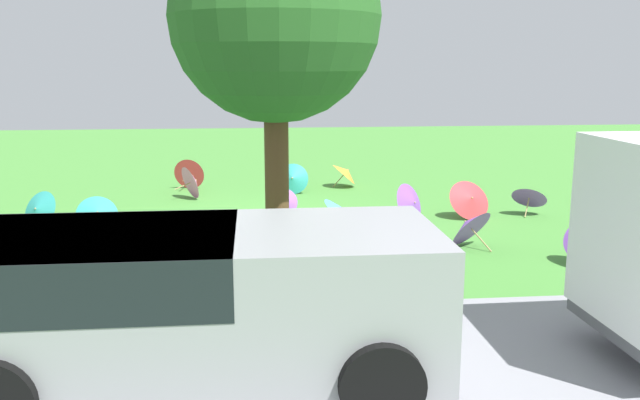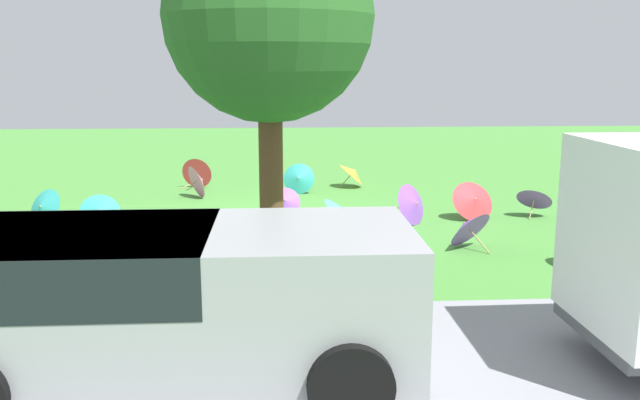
{
  "view_description": "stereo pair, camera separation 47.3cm",
  "coord_description": "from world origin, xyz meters",
  "px_view_note": "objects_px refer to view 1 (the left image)",
  "views": [
    {
      "loc": [
        0.39,
        12.82,
        3.08
      ],
      "look_at": [
        -0.83,
        0.69,
        0.6
      ],
      "focal_mm": 37.8,
      "sensor_mm": 36.0,
      "label": 1
    },
    {
      "loc": [
        -0.09,
        12.86,
        3.08
      ],
      "look_at": [
        -0.83,
        0.69,
        0.6
      ],
      "focal_mm": 37.8,
      "sensor_mm": 36.0,
      "label": 2
    }
  ],
  "objects_px": {
    "park_bench": "(77,250)",
    "parasol_purple_0": "(282,201)",
    "van_dark": "(181,295)",
    "parasol_teal_3": "(38,209)",
    "parasol_red_0": "(190,173)",
    "parasol_pink_0": "(193,181)",
    "parasol_teal_1": "(293,178)",
    "parasol_blue_0": "(342,211)",
    "parasol_orange_1": "(346,172)",
    "shade_tree": "(275,18)",
    "parasol_purple_2": "(530,196)",
    "parasol_purple_3": "(412,203)",
    "parasol_teal_2": "(97,214)",
    "parasol_red_1": "(471,199)",
    "parasol_purple_1": "(593,236)",
    "parasol_purple_5": "(468,225)"
  },
  "relations": [
    {
      "from": "park_bench",
      "to": "parasol_purple_0",
      "type": "bearing_deg",
      "value": -127.96
    },
    {
      "from": "van_dark",
      "to": "parasol_teal_3",
      "type": "xyz_separation_m",
      "value": [
        3.37,
        -6.69,
        -0.55
      ]
    },
    {
      "from": "van_dark",
      "to": "parasol_purple_0",
      "type": "distance_m",
      "value": 7.45
    },
    {
      "from": "parasol_red_0",
      "to": "parasol_pink_0",
      "type": "bearing_deg",
      "value": 97.89
    },
    {
      "from": "parasol_teal_1",
      "to": "parasol_blue_0",
      "type": "bearing_deg",
      "value": 100.97
    },
    {
      "from": "parasol_teal_1",
      "to": "parasol_teal_3",
      "type": "relative_size",
      "value": 0.9
    },
    {
      "from": "parasol_red_0",
      "to": "parasol_orange_1",
      "type": "relative_size",
      "value": 1.06
    },
    {
      "from": "parasol_purple_0",
      "to": "shade_tree",
      "type": "bearing_deg",
      "value": 86.37
    },
    {
      "from": "parasol_purple_2",
      "to": "parasol_purple_3",
      "type": "xyz_separation_m",
      "value": [
        2.61,
        0.56,
        0.01
      ]
    },
    {
      "from": "van_dark",
      "to": "parasol_pink_0",
      "type": "xyz_separation_m",
      "value": [
        0.69,
        -9.34,
        -0.52
      ]
    },
    {
      "from": "shade_tree",
      "to": "parasol_purple_2",
      "type": "bearing_deg",
      "value": -149.02
    },
    {
      "from": "parasol_purple_0",
      "to": "parasol_pink_0",
      "type": "distance_m",
      "value": 2.83
    },
    {
      "from": "parasol_pink_0",
      "to": "parasol_teal_3",
      "type": "relative_size",
      "value": 0.98
    },
    {
      "from": "parasol_orange_1",
      "to": "parasol_pink_0",
      "type": "relative_size",
      "value": 0.9
    },
    {
      "from": "parasol_teal_1",
      "to": "parasol_teal_2",
      "type": "bearing_deg",
      "value": 41.21
    },
    {
      "from": "van_dark",
      "to": "parasol_red_1",
      "type": "bearing_deg",
      "value": -127.05
    },
    {
      "from": "parasol_teal_2",
      "to": "shade_tree",
      "type": "bearing_deg",
      "value": 141.5
    },
    {
      "from": "parasol_blue_0",
      "to": "parasol_orange_1",
      "type": "relative_size",
      "value": 1.16
    },
    {
      "from": "parasol_purple_3",
      "to": "parasol_teal_3",
      "type": "bearing_deg",
      "value": -2.64
    },
    {
      "from": "van_dark",
      "to": "parasol_purple_2",
      "type": "distance_m",
      "value": 9.43
    },
    {
      "from": "parasol_teal_3",
      "to": "parasol_purple_1",
      "type": "bearing_deg",
      "value": 159.53
    },
    {
      "from": "van_dark",
      "to": "parasol_purple_1",
      "type": "xyz_separation_m",
      "value": [
        -5.85,
        -3.25,
        -0.42
      ]
    },
    {
      "from": "parasol_teal_2",
      "to": "parasol_teal_1",
      "type": "bearing_deg",
      "value": -138.79
    },
    {
      "from": "parasol_red_1",
      "to": "parasol_purple_5",
      "type": "xyz_separation_m",
      "value": [
        0.72,
        2.11,
        -0.01
      ]
    },
    {
      "from": "parasol_red_0",
      "to": "parasol_red_1",
      "type": "bearing_deg",
      "value": 146.56
    },
    {
      "from": "shade_tree",
      "to": "parasol_purple_1",
      "type": "distance_m",
      "value": 5.79
    },
    {
      "from": "parasol_blue_0",
      "to": "parasol_red_0",
      "type": "xyz_separation_m",
      "value": [
        3.22,
        -4.64,
        0.02
      ]
    },
    {
      "from": "van_dark",
      "to": "park_bench",
      "type": "relative_size",
      "value": 2.88
    },
    {
      "from": "park_bench",
      "to": "parasol_blue_0",
      "type": "distance_m",
      "value": 4.93
    },
    {
      "from": "parasol_red_1",
      "to": "parasol_purple_5",
      "type": "relative_size",
      "value": 0.98
    },
    {
      "from": "parasol_purple_3",
      "to": "parasol_pink_0",
      "type": "bearing_deg",
      "value": -33.77
    },
    {
      "from": "park_bench",
      "to": "parasol_purple_2",
      "type": "xyz_separation_m",
      "value": [
        -8.2,
        -3.58,
        -0.07
      ]
    },
    {
      "from": "parasol_purple_1",
      "to": "parasol_red_1",
      "type": "relative_size",
      "value": 1.19
    },
    {
      "from": "parasol_orange_1",
      "to": "parasol_teal_3",
      "type": "distance_m",
      "value": 7.43
    },
    {
      "from": "parasol_teal_2",
      "to": "parasol_orange_1",
      "type": "distance_m",
      "value": 6.67
    },
    {
      "from": "parasol_purple_3",
      "to": "parasol_red_1",
      "type": "relative_size",
      "value": 0.89
    },
    {
      "from": "shade_tree",
      "to": "parasol_red_1",
      "type": "relative_size",
      "value": 5.3
    },
    {
      "from": "park_bench",
      "to": "parasol_purple_0",
      "type": "height_order",
      "value": "park_bench"
    },
    {
      "from": "park_bench",
      "to": "parasol_red_0",
      "type": "xyz_separation_m",
      "value": [
        -0.95,
        -7.27,
        -0.07
      ]
    },
    {
      "from": "parasol_purple_3",
      "to": "parasol_purple_0",
      "type": "bearing_deg",
      "value": -21.09
    },
    {
      "from": "parasol_purple_3",
      "to": "parasol_orange_1",
      "type": "bearing_deg",
      "value": -79.82
    },
    {
      "from": "parasol_purple_2",
      "to": "parasol_purple_3",
      "type": "relative_size",
      "value": 1.07
    },
    {
      "from": "van_dark",
      "to": "parasol_pink_0",
      "type": "bearing_deg",
      "value": -85.79
    },
    {
      "from": "shade_tree",
      "to": "parasol_teal_1",
      "type": "height_order",
      "value": "shade_tree"
    },
    {
      "from": "parasol_purple_2",
      "to": "park_bench",
      "type": "bearing_deg",
      "value": 23.57
    },
    {
      "from": "parasol_teal_2",
      "to": "parasol_red_1",
      "type": "relative_size",
      "value": 0.89
    },
    {
      "from": "parasol_red_0",
      "to": "parasol_teal_3",
      "type": "height_order",
      "value": "parasol_red_0"
    },
    {
      "from": "parasol_purple_0",
      "to": "parasol_purple_3",
      "type": "relative_size",
      "value": 0.73
    },
    {
      "from": "parasol_red_0",
      "to": "shade_tree",
      "type": "bearing_deg",
      "value": 105.6
    },
    {
      "from": "shade_tree",
      "to": "parasol_purple_5",
      "type": "bearing_deg",
      "value": -165.1
    }
  ]
}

